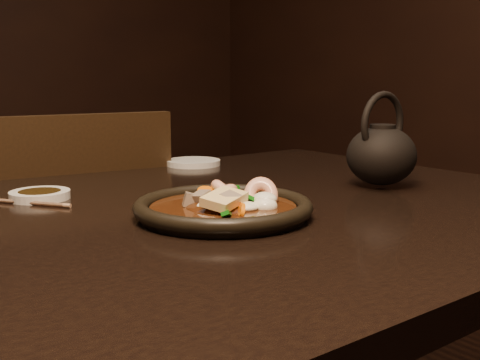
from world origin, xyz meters
TOP-DOWN VIEW (x-y plane):
  - table at (0.00, 0.00)m, footprint 1.60×0.90m
  - chair at (0.19, 0.55)m, footprint 0.46×0.46m
  - plate at (0.17, -0.06)m, footprint 0.26×0.26m
  - stirfry at (0.18, -0.06)m, footprint 0.15×0.16m
  - soy_dish at (0.01, 0.22)m, footprint 0.10×0.10m
  - saucer_right at (0.41, 0.38)m, footprint 0.12×0.12m
  - chopsticks at (-0.04, 0.22)m, footprint 0.14×0.19m
  - teapot at (0.53, -0.05)m, footprint 0.15×0.12m

SIDE VIEW (x-z plane):
  - chair at x=0.19m, z-range 0.04..0.91m
  - table at x=0.00m, z-range 0.30..1.05m
  - chopsticks at x=-0.04m, z-range 0.75..0.76m
  - saucer_right at x=0.41m, z-range 0.75..0.76m
  - soy_dish at x=0.01m, z-range 0.75..0.76m
  - plate at x=0.17m, z-range 0.75..0.78m
  - stirfry at x=0.18m, z-range 0.74..0.80m
  - teapot at x=0.53m, z-range 0.73..0.90m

